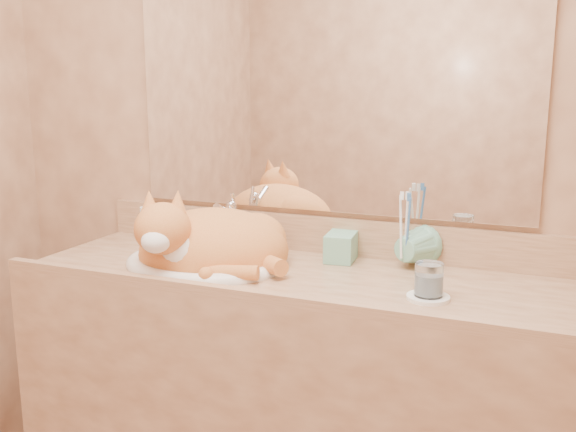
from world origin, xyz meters
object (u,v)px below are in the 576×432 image
at_px(sink_basin, 203,242).
at_px(soap_dispenser, 337,235).
at_px(cat, 208,241).
at_px(water_glass, 429,280).
at_px(vanity_counter, 293,409).
at_px(toothbrush_cup, 404,252).

relative_size(sink_basin, soap_dispenser, 2.48).
distance_m(sink_basin, cat, 0.02).
relative_size(sink_basin, water_glass, 5.61).
height_order(vanity_counter, sink_basin, sink_basin).
xyz_separation_m(cat, soap_dispenser, (0.35, 0.16, 0.02)).
xyz_separation_m(sink_basin, water_glass, (0.69, -0.05, -0.02)).
xyz_separation_m(cat, toothbrush_cup, (0.55, 0.19, -0.02)).
distance_m(vanity_counter, toothbrush_cup, 0.58).
height_order(soap_dispenser, toothbrush_cup, soap_dispenser).
distance_m(sink_basin, water_glass, 0.69).
bearing_deg(vanity_counter, cat, -173.78).
bearing_deg(cat, sink_basin, 132.47).
bearing_deg(soap_dispenser, sink_basin, -163.26).
relative_size(cat, toothbrush_cup, 3.76).
relative_size(vanity_counter, soap_dispenser, 8.25).
xyz_separation_m(soap_dispenser, toothbrush_cup, (0.20, 0.03, -0.04)).
xyz_separation_m(toothbrush_cup, water_glass, (0.12, -0.23, -0.00)).
relative_size(sink_basin, cat, 1.05).
bearing_deg(sink_basin, cat, -36.78).
bearing_deg(sink_basin, water_glass, -17.29).
height_order(vanity_counter, soap_dispenser, soap_dispenser).
distance_m(vanity_counter, sink_basin, 0.57).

